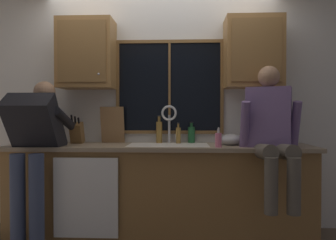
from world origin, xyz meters
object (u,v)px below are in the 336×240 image
Objects in this scene: bottle_green_glass at (178,135)px; person_standing at (34,143)px; mixing_bowl at (231,140)px; bottle_tall_clear at (191,134)px; person_sitting_on_counter at (271,128)px; cutting_board at (113,125)px; knife_block at (77,133)px; bottle_amber_small at (159,132)px; soap_dispenser at (218,140)px.

person_standing is at bearing -160.33° from bottle_green_glass.
mixing_bowl is 1.00× the size of bottle_tall_clear.
cutting_board is (-1.56, 0.48, 0.01)m from person_sitting_on_counter.
bottle_tall_clear is at bearing 1.71° from cutting_board.
bottle_amber_small is at bearing 5.31° from knife_block.
soap_dispenser is 0.54m from bottle_green_glass.
person_standing is 1.89m from mixing_bowl.
soap_dispenser is at bearing -21.46° from cutting_board.
bottle_green_glass is (-0.85, 0.43, -0.09)m from person_sitting_on_counter.
bottle_amber_small is (-0.34, -0.04, 0.03)m from bottle_tall_clear.
mixing_bowl is at bearing -28.65° from bottle_tall_clear.
person_standing is at bearing -169.87° from mixing_bowl.
bottle_green_glass is at bearing -3.75° from cutting_board.
mixing_bowl is 0.28m from soap_dispenser.
person_sitting_on_counter reaches higher than soap_dispenser.
bottle_tall_clear is (-0.39, 0.21, 0.04)m from mixing_bowl.
bottle_tall_clear is at bearing 117.79° from soap_dispenser.
mixing_bowl is 1.21× the size of soap_dispenser.
person_sitting_on_counter is 6.75× the size of soap_dispenser.
person_sitting_on_counter is (2.18, 0.04, 0.14)m from person_standing.
soap_dispenser is at bearing -45.21° from bottle_green_glass.
soap_dispenser is (1.45, -0.34, -0.04)m from knife_block.
soap_dispenser is (-0.15, -0.24, 0.02)m from mixing_bowl.
person_standing is at bearing -155.53° from bottle_amber_small.
cutting_board is 1.74× the size of bottle_tall_clear.
knife_block is 1.48m from soap_dispenser.
person_sitting_on_counter is at bearing -24.00° from bottle_amber_small.
knife_block is 1.42× the size of mixing_bowl.
person_standing reaches higher than soap_dispenser.
bottle_tall_clear is (0.85, 0.03, -0.10)m from cutting_board.
bottle_tall_clear is at bearing 20.43° from person_standing.
person_sitting_on_counter is 5.56× the size of mixing_bowl.
mixing_bowl is at bearing -14.98° from bottle_green_glass.
cutting_board is at bearing 176.25° from bottle_green_glass.
bottle_green_glass is at bearing 165.02° from mixing_bowl.
person_standing is 1.71m from soap_dispenser.
cutting_board is 1.33× the size of bottle_amber_small.
soap_dispenser is (1.09, -0.43, -0.12)m from cutting_board.
knife_block is 1.46× the size of bottle_green_glass.
knife_block reaches higher than bottle_amber_small.
knife_block is 0.38m from cutting_board.
person_standing is 1.56m from bottle_tall_clear.
person_standing is 0.51m from knife_block.
mixing_bowl is 0.76m from bottle_amber_small.
knife_block is 0.82× the size of cutting_board.
cutting_board is 0.51m from bottle_amber_small.
knife_block is at bearing 166.89° from soap_dispenser.
person_standing is at bearing -159.57° from bottle_tall_clear.
bottle_green_glass is 0.75× the size of bottle_amber_small.
person_standing is 3.94× the size of cutting_board.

